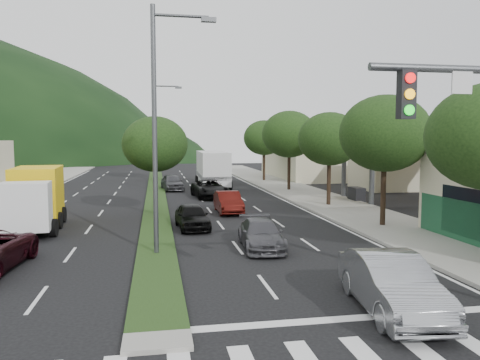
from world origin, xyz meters
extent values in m
plane|color=black|center=(0.00, 0.00, 0.00)|extent=(160.00, 160.00, 0.00)
cube|color=gray|center=(12.50, 25.00, 0.07)|extent=(5.00, 90.00, 0.15)
cube|color=#223814|center=(0.00, 28.00, 0.06)|extent=(1.60, 56.00, 0.12)
cube|color=black|center=(5.40, -1.65, 5.70)|extent=(0.35, 0.25, 1.05)
cube|color=silver|center=(19.00, 22.00, 5.00)|extent=(12.00, 8.00, 0.50)
cube|color=#EDAA0C|center=(19.00, 22.00, 4.65)|extent=(12.20, 8.20, 0.50)
cylinder|color=#47494C|center=(15.00, 19.50, 2.30)|extent=(0.36, 0.36, 4.60)
cylinder|color=#47494C|center=(23.00, 19.50, 2.30)|extent=(0.36, 0.36, 4.60)
cylinder|color=#47494C|center=(15.00, 24.50, 2.30)|extent=(0.36, 0.36, 4.60)
cylinder|color=#47494C|center=(23.00, 24.50, 2.30)|extent=(0.36, 0.36, 4.60)
cube|color=black|center=(15.00, 22.00, 0.55)|extent=(0.80, 1.60, 1.10)
cube|color=black|center=(23.00, 22.00, 0.55)|extent=(0.80, 1.60, 1.10)
cube|color=beige|center=(19.50, 44.00, 2.60)|extent=(10.00, 16.00, 5.20)
cylinder|color=black|center=(12.00, 12.00, 2.05)|extent=(0.28, 0.28, 3.81)
ellipsoid|color=black|center=(12.00, 12.00, 5.05)|extent=(4.80, 4.80, 4.08)
cylinder|color=black|center=(12.00, 20.00, 1.94)|extent=(0.28, 0.28, 3.58)
ellipsoid|color=black|center=(12.00, 20.00, 4.76)|extent=(4.40, 4.40, 3.74)
cylinder|color=black|center=(12.00, 30.00, 2.11)|extent=(0.28, 0.28, 3.92)
ellipsoid|color=black|center=(12.00, 30.00, 5.19)|extent=(5.00, 5.00, 4.25)
cylinder|color=black|center=(12.00, 40.00, 2.00)|extent=(0.28, 0.28, 3.70)
ellipsoid|color=black|center=(12.00, 40.00, 4.90)|extent=(4.60, 4.60, 3.91)
cylinder|color=black|center=(0.00, 18.00, 1.80)|extent=(0.28, 0.28, 3.36)
ellipsoid|color=black|center=(0.00, 18.00, 4.44)|extent=(4.00, 4.00, 3.40)
cylinder|color=black|center=(0.00, 44.00, 2.02)|extent=(0.28, 0.28, 3.81)
ellipsoid|color=black|center=(0.00, 44.00, 5.02)|extent=(4.80, 4.80, 4.08)
cylinder|color=#47494C|center=(0.00, 8.00, 5.00)|extent=(0.20, 0.20, 10.00)
cylinder|color=#47494C|center=(1.10, 8.00, 9.60)|extent=(2.20, 0.12, 0.12)
cube|color=#47494C|center=(2.20, 8.00, 9.50)|extent=(0.60, 0.25, 0.18)
cylinder|color=#47494C|center=(0.00, 33.00, 5.00)|extent=(0.20, 0.20, 10.00)
cylinder|color=#47494C|center=(1.10, 33.00, 9.60)|extent=(2.20, 0.12, 0.12)
cube|color=#47494C|center=(2.20, 33.00, 9.50)|extent=(0.60, 0.25, 0.18)
imported|color=#999BA0|center=(6.33, 0.46, 0.79)|extent=(2.23, 4.98, 1.59)
imported|color=black|center=(1.88, 13.45, 0.66)|extent=(1.85, 3.98, 1.32)
imported|color=#4A494E|center=(4.49, 8.45, 0.61)|extent=(2.00, 4.33, 1.23)
imported|color=#4A100C|center=(4.60, 18.45, 0.68)|extent=(1.46, 4.16, 1.37)
imported|color=black|center=(4.31, 26.40, 0.73)|extent=(2.91, 5.44, 1.45)
imported|color=#424347|center=(1.50, 32.57, 0.74)|extent=(2.29, 4.52, 1.48)
cube|color=silver|center=(-6.00, 12.02, 1.59)|extent=(2.30, 1.77, 2.28)
cube|color=#E5B90C|center=(-6.31, 15.68, 1.69)|extent=(2.63, 4.35, 3.08)
cube|color=black|center=(-6.24, 14.89, 0.45)|extent=(2.46, 5.91, 0.30)
cylinder|color=black|center=(-4.90, 12.53, 0.45)|extent=(0.37, 0.92, 0.89)
cylinder|color=black|center=(-7.17, 12.34, 0.45)|extent=(0.37, 0.92, 0.89)
cylinder|color=black|center=(-5.08, 14.69, 0.45)|extent=(0.37, 0.92, 0.89)
cylinder|color=black|center=(-7.36, 14.50, 0.45)|extent=(0.37, 0.92, 0.89)
cylinder|color=black|center=(-5.24, 16.65, 0.45)|extent=(0.37, 0.92, 0.89)
cylinder|color=black|center=(-7.52, 16.45, 0.45)|extent=(0.37, 0.92, 0.89)
cube|color=silver|center=(5.50, 34.38, 1.99)|extent=(2.78, 9.24, 3.06)
cube|color=slate|center=(5.50, 34.38, 1.22)|extent=(2.84, 9.24, 0.36)
cylinder|color=black|center=(4.32, 38.09, 0.46)|extent=(0.38, 0.93, 0.92)
cylinder|color=black|center=(6.87, 38.02, 0.46)|extent=(0.38, 0.93, 0.92)
cylinder|color=black|center=(4.29, 36.98, 0.46)|extent=(0.38, 0.93, 0.92)
cylinder|color=black|center=(6.84, 36.92, 0.46)|extent=(0.38, 0.93, 0.92)
cylinder|color=black|center=(4.14, 31.11, 0.46)|extent=(0.38, 0.93, 0.92)
cylinder|color=black|center=(6.69, 31.05, 0.46)|extent=(0.38, 0.93, 0.92)
camera|label=1|loc=(0.02, -11.09, 4.74)|focal=35.00mm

